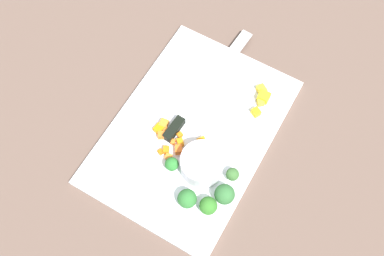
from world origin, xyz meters
name	(u,v)px	position (x,y,z in m)	size (l,w,h in m)	color
ground_plane	(192,132)	(0.00, 0.00, 0.00)	(4.00, 4.00, 0.00)	brown
cutting_board	(192,131)	(0.00, 0.00, 0.01)	(0.44, 0.31, 0.01)	white
prep_bowl	(202,164)	(-0.06, -0.06, 0.04)	(0.09, 0.09, 0.05)	white
chef_knife	(197,100)	(0.06, 0.03, 0.02)	(0.33, 0.04, 0.02)	silver
carrot_dice_0	(169,157)	(-0.08, 0.01, 0.02)	(0.01, 0.01, 0.01)	orange
carrot_dice_1	(180,135)	(-0.02, 0.02, 0.02)	(0.01, 0.01, 0.01)	orange
carrot_dice_2	(173,142)	(-0.04, 0.02, 0.02)	(0.01, 0.01, 0.01)	orange
carrot_dice_3	(180,150)	(-0.05, 0.00, 0.02)	(0.01, 0.02, 0.02)	orange
carrot_dice_4	(166,150)	(-0.07, 0.02, 0.02)	(0.01, 0.01, 0.01)	orange
carrot_dice_5	(164,124)	(-0.02, 0.06, 0.02)	(0.02, 0.02, 0.01)	orange
carrot_dice_6	(162,135)	(-0.04, 0.05, 0.02)	(0.01, 0.02, 0.01)	orange
carrot_dice_7	(202,142)	(-0.02, -0.03, 0.02)	(0.02, 0.02, 0.02)	orange
carrot_dice_8	(180,142)	(-0.04, 0.01, 0.02)	(0.02, 0.01, 0.01)	orange
carrot_dice_9	(169,131)	(-0.03, 0.04, 0.02)	(0.01, 0.01, 0.01)	orange
carrot_dice_10	(165,129)	(-0.03, 0.05, 0.02)	(0.01, 0.01, 0.01)	orange
carrot_dice_11	(161,152)	(-0.08, 0.03, 0.02)	(0.01, 0.01, 0.01)	orange
carrot_dice_12	(159,129)	(-0.03, 0.06, 0.02)	(0.02, 0.02, 0.01)	orange
pepper_dice_0	(261,102)	(0.13, -0.10, 0.02)	(0.01, 0.01, 0.01)	yellow
pepper_dice_1	(262,90)	(0.16, -0.08, 0.02)	(0.02, 0.02, 0.01)	yellow
pepper_dice_2	(264,97)	(0.14, -0.10, 0.02)	(0.02, 0.02, 0.02)	yellow
pepper_dice_3	(256,112)	(0.10, -0.10, 0.02)	(0.01, 0.02, 0.02)	yellow
broccoli_floret_0	(187,199)	(-0.14, -0.07, 0.03)	(0.04, 0.04, 0.04)	#8DB064
broccoli_floret_1	(225,194)	(-0.10, -0.13, 0.04)	(0.04, 0.04, 0.04)	#91B968
broccoli_floret_2	(172,164)	(-0.09, -0.01, 0.03)	(0.03, 0.03, 0.03)	#90C060
broccoli_floret_3	(233,174)	(-0.05, -0.12, 0.03)	(0.03, 0.03, 0.03)	#8DB763
broccoli_floret_4	(208,206)	(-0.13, -0.11, 0.03)	(0.04, 0.04, 0.04)	#92B554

